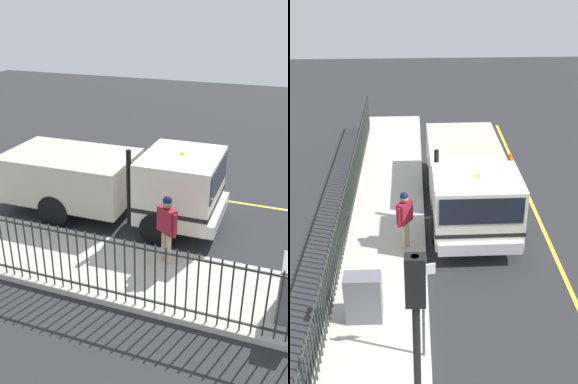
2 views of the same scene
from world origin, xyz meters
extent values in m
plane|color=#2B2B2D|center=(0.00, 0.00, 0.00)|extent=(48.80, 48.80, 0.00)
cube|color=beige|center=(2.75, 0.00, 0.07)|extent=(2.47, 22.18, 0.13)
cube|color=yellow|center=(-2.19, 0.00, 0.00)|extent=(0.12, 19.96, 0.01)
cube|color=silver|center=(0.05, 0.11, 1.36)|extent=(2.47, 2.08, 1.75)
cube|color=black|center=(0.05, 0.11, 1.74)|extent=(2.27, 2.12, 0.77)
cube|color=beige|center=(0.08, -3.37, 1.17)|extent=(2.48, 3.89, 1.38)
cube|color=silver|center=(0.04, 1.22, 0.63)|extent=(2.33, 0.22, 0.36)
cube|color=black|center=(0.05, 0.11, 0.97)|extent=(2.49, 2.11, 0.12)
cylinder|color=black|center=(-1.05, -0.21, 0.48)|extent=(0.31, 0.96, 0.96)
cylinder|color=black|center=(1.16, -0.19, 0.48)|extent=(0.31, 0.96, 0.96)
cylinder|color=black|center=(-1.02, -3.38, 0.48)|extent=(0.31, 0.96, 0.96)
cylinder|color=black|center=(1.19, -3.36, 0.48)|extent=(0.31, 0.96, 0.96)
sphere|color=orange|center=(0.05, 0.11, 2.28)|extent=(0.12, 0.12, 0.12)
cylinder|color=black|center=(1.14, -1.01, 1.53)|extent=(0.14, 0.14, 2.10)
cube|color=maroon|center=(2.09, 0.34, 1.30)|extent=(0.47, 0.55, 0.63)
sphere|color=#997051|center=(2.09, 0.34, 1.73)|extent=(0.24, 0.24, 0.24)
sphere|color=#14193F|center=(2.09, 0.34, 1.82)|extent=(0.22, 0.22, 0.22)
cylinder|color=tan|center=(2.14, 0.42, 0.56)|extent=(0.13, 0.13, 0.85)
cylinder|color=tan|center=(2.04, 0.27, 0.56)|extent=(0.13, 0.13, 0.85)
cylinder|color=maroon|center=(2.25, 0.58, 1.27)|extent=(0.09, 0.09, 0.60)
cylinder|color=maroon|center=(1.94, 0.11, 1.27)|extent=(0.09, 0.09, 0.60)
cylinder|color=#2D332D|center=(3.85, -9.43, 0.91)|extent=(0.04, 0.04, 1.56)
cylinder|color=#2D332D|center=(3.85, -9.21, 0.91)|extent=(0.04, 0.04, 1.56)
cylinder|color=#2D332D|center=(3.85, -8.99, 0.91)|extent=(0.04, 0.04, 1.56)
cylinder|color=#2D332D|center=(3.85, -8.77, 0.91)|extent=(0.04, 0.04, 1.56)
cylinder|color=#2D332D|center=(3.85, -8.55, 0.91)|extent=(0.04, 0.04, 1.56)
cylinder|color=#2D332D|center=(3.85, -8.33, 0.91)|extent=(0.04, 0.04, 1.56)
cylinder|color=#2D332D|center=(3.85, -8.11, 0.91)|extent=(0.04, 0.04, 1.56)
cylinder|color=#2D332D|center=(3.85, -7.89, 0.91)|extent=(0.04, 0.04, 1.56)
cylinder|color=#2D332D|center=(3.85, -7.67, 0.91)|extent=(0.04, 0.04, 1.56)
cylinder|color=#2D332D|center=(3.85, -7.45, 0.91)|extent=(0.04, 0.04, 1.56)
cylinder|color=#2D332D|center=(3.85, -7.23, 0.91)|extent=(0.04, 0.04, 1.56)
cylinder|color=#2D332D|center=(3.85, -7.02, 0.91)|extent=(0.04, 0.04, 1.56)
cylinder|color=#2D332D|center=(3.85, -6.80, 0.91)|extent=(0.04, 0.04, 1.56)
cylinder|color=#2D332D|center=(3.85, -6.58, 0.91)|extent=(0.04, 0.04, 1.56)
cylinder|color=#2D332D|center=(3.85, -6.36, 0.91)|extent=(0.04, 0.04, 1.56)
cylinder|color=#2D332D|center=(3.85, -6.14, 0.91)|extent=(0.04, 0.04, 1.56)
cylinder|color=#2D332D|center=(3.85, -5.92, 0.91)|extent=(0.04, 0.04, 1.56)
cylinder|color=#2D332D|center=(3.85, -5.70, 0.91)|extent=(0.04, 0.04, 1.56)
cylinder|color=#2D332D|center=(3.85, -5.48, 0.91)|extent=(0.04, 0.04, 1.56)
cylinder|color=#2D332D|center=(3.85, -5.26, 0.91)|extent=(0.04, 0.04, 1.56)
cylinder|color=#2D332D|center=(3.85, -5.04, 0.91)|extent=(0.04, 0.04, 1.56)
cylinder|color=#2D332D|center=(3.85, -4.82, 0.91)|extent=(0.04, 0.04, 1.56)
cylinder|color=#2D332D|center=(3.85, -4.60, 0.91)|extent=(0.04, 0.04, 1.56)
cylinder|color=#2D332D|center=(3.85, -4.38, 0.91)|extent=(0.04, 0.04, 1.56)
cylinder|color=#2D332D|center=(3.85, -4.17, 0.91)|extent=(0.04, 0.04, 1.56)
cylinder|color=#2D332D|center=(3.85, -3.95, 0.91)|extent=(0.04, 0.04, 1.56)
cylinder|color=#2D332D|center=(3.85, -3.73, 0.91)|extent=(0.04, 0.04, 1.56)
cylinder|color=#2D332D|center=(3.85, -3.51, 0.91)|extent=(0.04, 0.04, 1.56)
cylinder|color=#2D332D|center=(3.85, -3.29, 0.91)|extent=(0.04, 0.04, 1.56)
cylinder|color=#2D332D|center=(3.85, -3.07, 0.91)|extent=(0.04, 0.04, 1.56)
cylinder|color=#2D332D|center=(3.85, -2.85, 0.91)|extent=(0.04, 0.04, 1.56)
cylinder|color=#2D332D|center=(3.85, -2.63, 0.91)|extent=(0.04, 0.04, 1.56)
cylinder|color=#2D332D|center=(3.85, -2.41, 0.91)|extent=(0.04, 0.04, 1.56)
cylinder|color=#2D332D|center=(3.85, -2.19, 0.91)|extent=(0.04, 0.04, 1.56)
cylinder|color=#2D332D|center=(3.85, -1.97, 0.91)|extent=(0.04, 0.04, 1.56)
cylinder|color=#2D332D|center=(3.85, -1.75, 0.91)|extent=(0.04, 0.04, 1.56)
cylinder|color=#2D332D|center=(3.85, -1.53, 0.91)|extent=(0.04, 0.04, 1.56)
cylinder|color=#2D332D|center=(3.85, -1.32, 0.91)|extent=(0.04, 0.04, 1.56)
cylinder|color=#2D332D|center=(3.85, -1.10, 0.91)|extent=(0.04, 0.04, 1.56)
cylinder|color=#2D332D|center=(3.85, -0.88, 0.91)|extent=(0.04, 0.04, 1.56)
cylinder|color=#2D332D|center=(3.85, -0.66, 0.91)|extent=(0.04, 0.04, 1.56)
cylinder|color=#2D332D|center=(3.85, -0.44, 0.91)|extent=(0.04, 0.04, 1.56)
cylinder|color=#2D332D|center=(3.85, -0.22, 0.91)|extent=(0.04, 0.04, 1.56)
cylinder|color=#2D332D|center=(3.85, 0.00, 0.91)|extent=(0.04, 0.04, 1.56)
cylinder|color=#2D332D|center=(3.85, 0.22, 0.91)|extent=(0.04, 0.04, 1.56)
cylinder|color=#2D332D|center=(3.85, 0.44, 0.91)|extent=(0.04, 0.04, 1.56)
cylinder|color=#2D332D|center=(3.85, 0.66, 0.91)|extent=(0.04, 0.04, 1.56)
cylinder|color=#2D332D|center=(3.85, 0.88, 0.91)|extent=(0.04, 0.04, 1.56)
cylinder|color=#2D332D|center=(3.85, 1.10, 0.91)|extent=(0.04, 0.04, 1.56)
cylinder|color=#2D332D|center=(3.85, 1.32, 0.91)|extent=(0.04, 0.04, 1.56)
cylinder|color=#2D332D|center=(3.85, 1.53, 0.91)|extent=(0.04, 0.04, 1.56)
cylinder|color=#2D332D|center=(3.85, 1.75, 0.91)|extent=(0.04, 0.04, 1.56)
cylinder|color=#2D332D|center=(3.85, 1.97, 0.91)|extent=(0.04, 0.04, 1.56)
cylinder|color=#2D332D|center=(3.85, 2.19, 0.91)|extent=(0.04, 0.04, 1.56)
cylinder|color=#2D332D|center=(3.85, 2.41, 0.91)|extent=(0.04, 0.04, 1.56)
cylinder|color=#2D332D|center=(3.85, 2.63, 0.91)|extent=(0.04, 0.04, 1.56)
cylinder|color=#2D332D|center=(3.85, 2.85, 0.91)|extent=(0.04, 0.04, 1.56)
cylinder|color=#2D332D|center=(3.85, 3.07, 0.91)|extent=(0.04, 0.04, 1.56)
cylinder|color=#2D332D|center=(3.85, 3.29, 0.91)|extent=(0.04, 0.04, 1.56)
cylinder|color=#2D332D|center=(3.85, 3.51, 0.91)|extent=(0.04, 0.04, 1.56)
cylinder|color=#2D332D|center=(3.85, 3.73, 0.91)|extent=(0.04, 0.04, 1.56)
cylinder|color=#2D332D|center=(3.85, 3.95, 0.91)|extent=(0.04, 0.04, 1.56)
cylinder|color=#2D332D|center=(3.85, 4.17, 0.91)|extent=(0.04, 0.04, 1.56)
cylinder|color=#2D332D|center=(3.85, 4.38, 0.91)|extent=(0.04, 0.04, 1.56)
cylinder|color=#2D332D|center=(3.85, 4.60, 0.91)|extent=(0.04, 0.04, 1.56)
cylinder|color=#2D332D|center=(3.85, 4.82, 0.91)|extent=(0.04, 0.04, 1.56)
cylinder|color=#2D332D|center=(3.85, 5.04, 0.91)|extent=(0.04, 0.04, 1.56)
cylinder|color=#2D332D|center=(3.85, 5.26, 0.91)|extent=(0.04, 0.04, 1.56)
cylinder|color=#2D332D|center=(3.85, 5.48, 0.91)|extent=(0.04, 0.04, 1.56)
cylinder|color=#2D332D|center=(3.85, 5.70, 0.91)|extent=(0.04, 0.04, 1.56)
cube|color=#2D332D|center=(3.85, 0.00, 1.57)|extent=(0.04, 18.85, 0.04)
cube|color=#2D332D|center=(3.85, 0.00, 0.32)|extent=(0.04, 18.85, 0.04)
cylinder|color=black|center=(1.80, 6.63, 2.21)|extent=(0.12, 0.12, 4.15)
cube|color=black|center=(1.80, 6.63, 3.86)|extent=(0.30, 0.22, 0.85)
sphere|color=red|center=(1.80, 6.63, 4.11)|extent=(0.16, 0.16, 0.16)
sphere|color=yellow|center=(1.80, 6.63, 3.86)|extent=(0.16, 0.16, 0.16)
sphere|color=green|center=(1.80, 6.63, 3.60)|extent=(0.16, 0.16, 0.16)
cube|color=slate|center=(3.03, 3.27, 0.75)|extent=(0.84, 0.47, 1.24)
cone|color=orange|center=(-1.96, -5.22, 0.34)|extent=(0.48, 0.48, 0.68)
cylinder|color=#4C4C4C|center=(1.66, 4.47, 1.37)|extent=(0.06, 0.06, 2.48)
cube|color=white|center=(1.66, 4.47, 2.41)|extent=(0.50, 0.12, 0.24)
camera|label=1|loc=(10.44, 2.88, 5.99)|focal=39.01mm
camera|label=2|loc=(1.78, 12.13, 8.20)|focal=45.68mm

